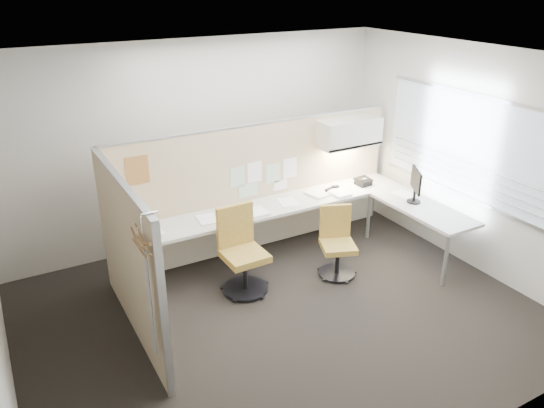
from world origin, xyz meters
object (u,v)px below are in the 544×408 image
desk (299,213)px  chair_left (242,253)px  chair_right (337,244)px  phone (363,182)px  monitor (416,184)px

desk → chair_left: bearing=-158.3°
chair_left → chair_right: size_ratio=1.18×
chair_left → phone: (2.24, 0.56, 0.30)m
desk → chair_left: 1.15m
desk → monitor: bearing=-27.0°
desk → chair_right: (0.14, -0.68, -0.19)m
desk → monitor: size_ratio=8.65×
chair_left → monitor: bearing=-7.5°
chair_left → chair_right: chair_left is taller
chair_left → desk: bearing=20.6°
chair_right → phone: chair_right is taller
chair_left → monitor: (2.44, -0.27, 0.51)m
desk → phone: phone is taller
desk → phone: bearing=6.6°
chair_left → monitor: monitor is taller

